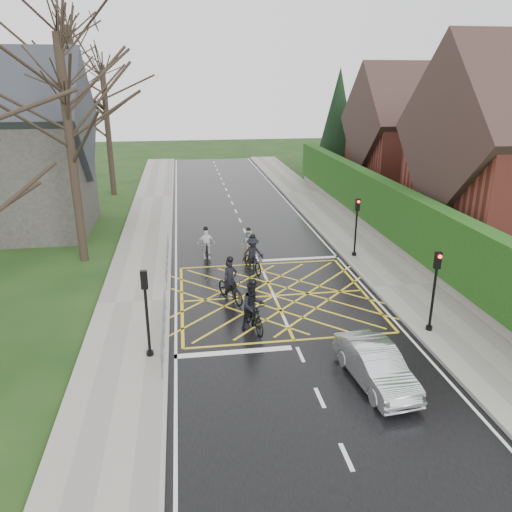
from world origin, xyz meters
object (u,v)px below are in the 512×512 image
object	(u,v)px
cyclist_rear	(231,286)
car	(376,366)
cyclist_back	(253,310)
cyclist_mid	(253,258)
cyclist_front	(206,247)
cyclist_lead	(249,247)

from	to	relation	value
cyclist_rear	car	world-z (taller)	cyclist_rear
cyclist_back	cyclist_mid	size ratio (longest dim) A/B	1.03
cyclist_mid	cyclist_front	world-z (taller)	cyclist_mid
cyclist_rear	cyclist_mid	bearing A→B (deg)	42.39
cyclist_mid	cyclist_front	bearing A→B (deg)	120.28
cyclist_mid	cyclist_lead	world-z (taller)	cyclist_mid
cyclist_front	car	xyz separation A→B (m)	(4.55, -12.24, -0.03)
cyclist_front	cyclist_mid	bearing A→B (deg)	-46.41
cyclist_front	car	bearing A→B (deg)	-71.60
car	cyclist_rear	bearing A→B (deg)	113.01
cyclist_rear	cyclist_lead	distance (m)	5.52
cyclist_rear	cyclist_lead	xyz separation A→B (m)	(1.51, 5.30, -0.08)
car	cyclist_mid	bearing A→B (deg)	97.20
cyclist_back	cyclist_mid	distance (m)	6.08
cyclist_back	cyclist_front	xyz separation A→B (m)	(-1.30, 8.14, -0.12)
cyclist_rear	cyclist_mid	size ratio (longest dim) A/B	1.04
cyclist_rear	car	xyz separation A→B (m)	(3.82, -6.86, -0.03)
cyclist_front	car	size ratio (longest dim) A/B	0.48
cyclist_rear	cyclist_mid	distance (m)	3.56
cyclist_lead	car	world-z (taller)	cyclist_lead
cyclist_rear	cyclist_front	xyz separation A→B (m)	(-0.73, 5.38, 0.01)
cyclist_back	cyclist_lead	distance (m)	8.12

